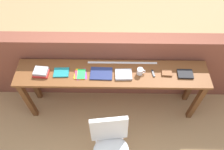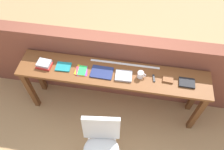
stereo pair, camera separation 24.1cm
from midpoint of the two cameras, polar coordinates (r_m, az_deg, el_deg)
The scene contains 14 objects.
ground_plane at distance 3.41m, azimuth 1.38°, elevation -12.56°, with size 40.00×40.00×0.00m, color tan.
brick_wall_back at distance 3.24m, azimuth 3.22°, elevation 2.03°, with size 6.00×0.20×1.17m, color brown.
sideboard at distance 2.92m, azimuth 2.51°, elevation -1.23°, with size 2.50×0.44×0.88m.
chair_white_moulded at distance 2.74m, azimuth -0.24°, elevation -17.51°, with size 0.49×0.50×0.89m.
book_stack_leftmost at distance 2.95m, azimuth -15.11°, elevation 2.61°, with size 0.20×0.16×0.06m.
magazine_cycling at distance 2.90m, azimuth -10.28°, elevation 2.01°, with size 0.19×0.15×0.02m, color #19757A.
pamphlet_pile_colourful at distance 2.83m, azimuth -5.60°, elevation 1.03°, with size 0.17×0.19×0.01m.
book_open_centre at distance 2.80m, azimuth -0.22°, elevation 0.56°, with size 0.28×0.20×0.02m, color navy.
book_grey_hardcover at distance 2.77m, azimuth 5.53°, elevation -0.36°, with size 0.21×0.17×0.03m, color #9E9EA3.
mug at distance 2.77m, azimuth 9.97°, elevation -0.08°, with size 0.11×0.08×0.09m.
multitool_folded at distance 2.82m, azimuth 13.28°, elevation -0.97°, with size 0.02×0.11×0.02m, color black.
leather_journal_brown at distance 2.85m, azimuth 16.77°, elevation -1.24°, with size 0.13×0.10×0.02m, color brown.
book_repair_rightmost at distance 2.89m, azimuth 21.24°, elevation -2.04°, with size 0.19×0.14×0.03m, color black.
ruler_metal_back_edge at distance 2.90m, azimuth 5.71°, elevation 2.74°, with size 0.92×0.03×0.00m, color silver.
Camera 2 is at (0.26, -1.38, 3.12)m, focal length 35.00 mm.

